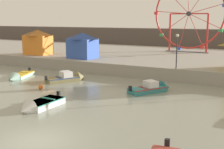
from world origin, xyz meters
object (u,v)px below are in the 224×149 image
object	(u,v)px
motorboat_seafoam	(18,76)
carnival_booth_blue_tent	(82,45)
motorboat_olive_wood	(70,78)
mooring_buoy_orange	(41,87)
ferris_wheel_red_frame	(189,15)
motorboat_pale_grey	(38,106)
promenade_lamp_near	(177,46)
motorboat_teal_painted	(153,88)
carnival_booth_orange_canopy	(38,42)

from	to	relation	value
motorboat_seafoam	carnival_booth_blue_tent	size ratio (longest dim) A/B	1.19
motorboat_olive_wood	mooring_buoy_orange	distance (m)	4.37
motorboat_seafoam	ferris_wheel_red_frame	bearing A→B (deg)	131.54
motorboat_pale_grey	promenade_lamp_near	distance (m)	15.61
motorboat_teal_painted	mooring_buoy_orange	size ratio (longest dim) A/B	9.62
motorboat_teal_painted	ferris_wheel_red_frame	world-z (taller)	ferris_wheel_red_frame
promenade_lamp_near	carnival_booth_blue_tent	bearing A→B (deg)	170.53
motorboat_pale_grey	ferris_wheel_red_frame	bearing A→B (deg)	175.18
motorboat_olive_wood	carnival_booth_orange_canopy	size ratio (longest dim) A/B	1.07
carnival_booth_blue_tent	mooring_buoy_orange	bearing A→B (deg)	-70.52
motorboat_pale_grey	carnival_booth_orange_canopy	world-z (taller)	carnival_booth_orange_canopy
motorboat_seafoam	promenade_lamp_near	xyz separation A→B (m)	(15.53, 6.57, 3.49)
carnival_booth_orange_canopy	promenade_lamp_near	xyz separation A→B (m)	(20.92, -2.58, 0.52)
motorboat_pale_grey	motorboat_seafoam	xyz separation A→B (m)	(-9.59, 7.45, -0.06)
motorboat_seafoam	carnival_booth_blue_tent	world-z (taller)	carnival_booth_blue_tent
motorboat_olive_wood	motorboat_teal_painted	xyz separation A→B (m)	(9.40, -0.28, 0.01)
carnival_booth_blue_tent	mooring_buoy_orange	size ratio (longest dim) A/B	9.04
motorboat_olive_wood	mooring_buoy_orange	world-z (taller)	motorboat_olive_wood
motorboat_pale_grey	carnival_booth_blue_tent	size ratio (longest dim) A/B	1.01
motorboat_pale_grey	motorboat_teal_painted	xyz separation A→B (m)	(5.46, 8.83, 0.06)
motorboat_seafoam	promenade_lamp_near	world-z (taller)	promenade_lamp_near
ferris_wheel_red_frame	mooring_buoy_orange	bearing A→B (deg)	-105.32
motorboat_seafoam	carnival_booth_orange_canopy	xyz separation A→B (m)	(-5.39, 9.14, 2.98)
promenade_lamp_near	carnival_booth_orange_canopy	bearing A→B (deg)	172.98
motorboat_pale_grey	ferris_wheel_red_frame	world-z (taller)	ferris_wheel_red_frame
motorboat_pale_grey	promenade_lamp_near	size ratio (longest dim) A/B	1.14
carnival_booth_blue_tent	mooring_buoy_orange	world-z (taller)	carnival_booth_blue_tent
carnival_booth_orange_canopy	motorboat_teal_painted	bearing A→B (deg)	-22.99
motorboat_olive_wood	carnival_booth_orange_canopy	world-z (taller)	carnival_booth_orange_canopy
carnival_booth_orange_canopy	promenade_lamp_near	size ratio (longest dim) A/B	1.16
motorboat_seafoam	motorboat_teal_painted	distance (m)	15.11
motorboat_olive_wood	promenade_lamp_near	world-z (taller)	promenade_lamp_near
motorboat_teal_painted	carnival_booth_orange_canopy	xyz separation A→B (m)	(-20.44, 7.76, 2.86)
carnival_booth_blue_tent	promenade_lamp_near	distance (m)	13.19
carnival_booth_blue_tent	motorboat_olive_wood	bearing A→B (deg)	-61.83
motorboat_olive_wood	carnival_booth_blue_tent	xyz separation A→B (m)	(-3.11, 7.07, 2.76)
ferris_wheel_red_frame	mooring_buoy_orange	xyz separation A→B (m)	(-6.93, -25.30, -6.72)
carnival_booth_orange_canopy	mooring_buoy_orange	xyz separation A→B (m)	(11.00, -11.85, -2.96)
motorboat_olive_wood	ferris_wheel_red_frame	xyz separation A→B (m)	(6.90, 20.93, 6.62)
carnival_booth_blue_tent	carnival_booth_orange_canopy	bearing A→B (deg)	-178.55
motorboat_olive_wood	motorboat_pale_grey	world-z (taller)	motorboat_olive_wood
promenade_lamp_near	mooring_buoy_orange	size ratio (longest dim) A/B	8.00
motorboat_olive_wood	motorboat_pale_grey	distance (m)	9.93
motorboat_pale_grey	carnival_booth_blue_tent	distance (m)	17.88
motorboat_teal_painted	mooring_buoy_orange	world-z (taller)	motorboat_teal_painted
carnival_booth_blue_tent	carnival_booth_orange_canopy	world-z (taller)	carnival_booth_orange_canopy
carnival_booth_blue_tent	carnival_booth_orange_canopy	size ratio (longest dim) A/B	0.97
motorboat_teal_painted	carnival_booth_blue_tent	world-z (taller)	carnival_booth_blue_tent
motorboat_seafoam	motorboat_pale_grey	bearing A→B (deg)	32.75
motorboat_olive_wood	motorboat_seafoam	xyz separation A→B (m)	(-5.65, -1.66, -0.11)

